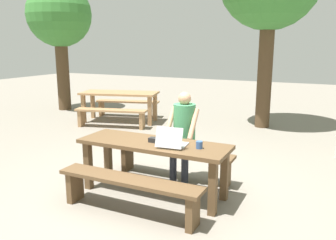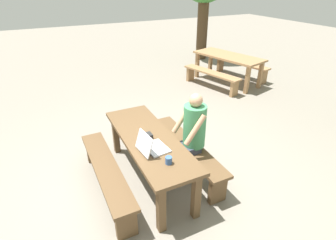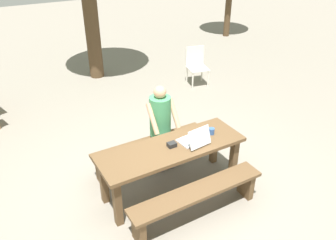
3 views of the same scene
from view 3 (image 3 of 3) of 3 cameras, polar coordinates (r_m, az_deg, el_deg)
The scene contains 9 objects.
ground_plane at distance 4.83m, azimuth 0.61°, elevation -11.50°, with size 30.00×30.00×0.00m, color gray.
picnic_table_front at distance 4.46m, azimuth 0.65°, elevation -5.71°, with size 1.98×0.66×0.71m.
bench_near at distance 4.22m, azimuth 5.00°, elevation -12.82°, with size 1.80×0.30×0.44m.
bench_far at distance 5.05m, azimuth -2.94°, elevation -4.68°, with size 1.80×0.30×0.44m.
laptop at distance 4.44m, azimuth 4.52°, elevation -3.26°, with size 0.37×0.37×0.26m.
small_pouch at distance 4.38m, azimuth 0.64°, elevation -4.20°, with size 0.11×0.09×0.06m.
coffee_mug at distance 4.67m, azimuth 7.39°, elevation -1.89°, with size 0.08×0.08×0.09m.
person_seated at distance 4.87m, azimuth -1.14°, elevation -0.23°, with size 0.42×0.41×1.29m.
plastic_chair at distance 7.90m, azimuth 4.86°, elevation 9.29°, with size 0.53×0.53×0.86m.
Camera 3 is at (-1.87, -3.12, 3.17)m, focal length 35.97 mm.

